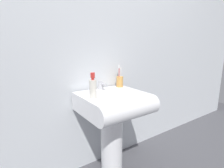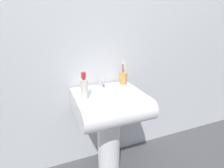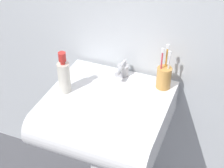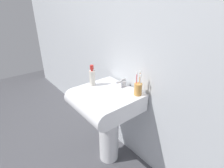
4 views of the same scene
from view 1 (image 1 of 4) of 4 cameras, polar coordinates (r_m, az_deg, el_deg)
wall_back at (r=1.61m, az=-5.59°, el=14.33°), size 5.00×0.05×2.40m
sink_pedestal at (r=1.62m, az=-0.09°, el=-18.74°), size 0.19×0.19×0.61m
sink_basin at (r=1.42m, az=1.18°, el=-6.46°), size 0.52×0.51×0.15m
faucet at (r=1.57m, az=-3.36°, el=-0.52°), size 0.05×0.11×0.07m
toothbrush_cup at (r=1.66m, az=2.54°, el=0.94°), size 0.06×0.06×0.21m
soap_bottle at (r=1.30m, az=-6.23°, el=-1.22°), size 0.05×0.05×0.19m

